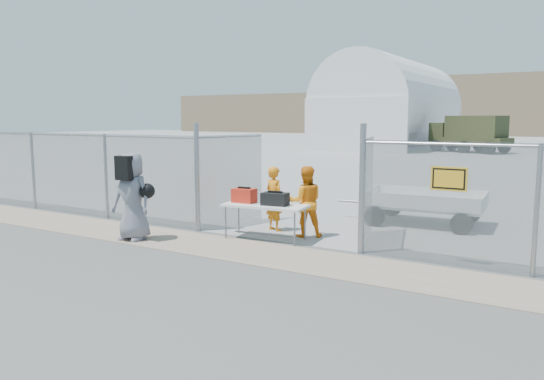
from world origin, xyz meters
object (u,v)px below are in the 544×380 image
Objects in this scene: visitor at (132,197)px; utility_trailer at (424,207)px; security_worker_right at (306,202)px; security_worker_left at (275,199)px; folding_table at (265,222)px.

visitor is 6.92m from utility_trailer.
security_worker_left is at bearing -46.36° from security_worker_right.
visitor is (-2.41, -1.48, 0.56)m from folding_table.
folding_table is at bearing -129.68° from utility_trailer.
security_worker_right reaches higher than utility_trailer.
security_worker_left is 0.41× the size of utility_trailer.
security_worker_left is 3.19m from visitor.
folding_table is 1.15× the size of security_worker_right.
folding_table is 0.96× the size of visitor.
security_worker_left is 0.80× the size of visitor.
security_worker_right is at bearing -128.08° from utility_trailer.
utility_trailer is at bearing 39.76° from visitor.
visitor is (-2.11, -2.38, 0.19)m from security_worker_left.
visitor is at bearing -154.95° from folding_table.
folding_table is 1.20× the size of security_worker_left.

